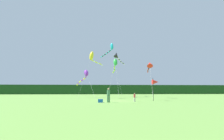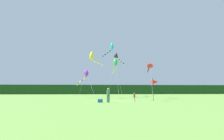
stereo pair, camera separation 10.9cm
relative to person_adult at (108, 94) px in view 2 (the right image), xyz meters
The scene contains 12 objects.
ground_plane 3.53m from the person_adult, 68.67° to the left, with size 120.00×120.00×0.00m, color #6B9E42.
distant_treeline 48.19m from the person_adult, 88.53° to the left, with size 108.00×3.52×3.49m, color #193D19.
person_adult is the anchor object (origin of this frame).
person_child 3.56m from the person_adult, 16.09° to the left, with size 0.24×0.24×1.11m.
cooler_box 1.23m from the person_adult, behind, with size 0.59×0.41×0.39m, color #1959B2.
banner_flag_pole 7.57m from the person_adult, 22.81° to the left, with size 0.90×0.70×3.19m.
kite_yellow 13.74m from the person_adult, 100.86° to the left, with size 4.48×4.65×8.81m.
kite_purple 15.05m from the person_adult, 104.49° to the left, with size 4.20×9.26×5.60m.
kite_red 14.57m from the person_adult, 51.92° to the left, with size 1.69×8.19×6.97m.
kite_black 22.03m from the person_adult, 80.49° to the left, with size 5.04×8.78×10.50m.
kite_green 15.87m from the person_adult, 80.75° to the left, with size 0.81×9.31×7.98m.
kite_cyan 21.86m from the person_adult, 84.57° to the left, with size 4.51×6.69×12.37m.
Camera 2 is at (-2.67, -25.61, 1.46)m, focal length 29.54 mm.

